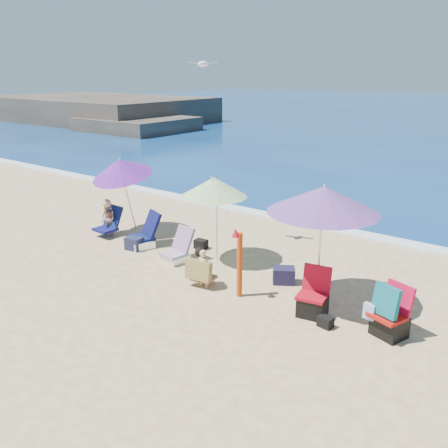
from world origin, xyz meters
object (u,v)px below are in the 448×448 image
Objects in this scene: furled_umbrella at (239,259)px; camp_chair_right at (389,317)px; chair_rainbow at (177,252)px; person_left at (108,219)px; seagull at (203,64)px; camp_chair_left at (313,301)px; person_center at (201,269)px; umbrella_turquoise at (323,200)px; umbrella_striped at (214,187)px; umbrella_blue at (121,168)px; chair_navy at (143,237)px.

furled_umbrella is 2.72m from camp_chair_right.
chair_rainbow is 0.83× the size of camp_chair_right.
camp_chair_right is at bearing -4.22° from person_left.
furled_umbrella is 1.98× the size of seagull.
camp_chair_left is 2.25m from person_center.
furled_umbrella is 1.76× the size of person_center.
umbrella_turquoise is 2.15m from camp_chair_right.
camp_chair_left is 0.94× the size of camp_chair_right.
umbrella_striped reaches higher than chair_rainbow.
umbrella_striped is at bearing 142.33° from furled_umbrella.
umbrella_blue is 1.90m from chair_navy.
chair_navy is 0.94× the size of person_left.
chair_rainbow is 1.47m from person_center.
umbrella_turquoise reaches higher than umbrella_blue.
umbrella_striped is 3.32m from camp_chair_left.
umbrella_striped is 1.99× the size of person_left.
chair_rainbow is 0.96× the size of person_center.
chair_navy is at bearing 175.11° from camp_chair_right.
umbrella_blue is at bearing -162.96° from seagull.
umbrella_blue is 6.15m from camp_chair_left.
umbrella_blue is at bearing 165.64° from chair_rainbow.
person_left reaches higher than person_center.
person_center is (1.29, -0.69, 0.18)m from chair_rainbow.
seagull reaches higher than person_left.
seagull is at bearing 160.79° from umbrella_turquoise.
umbrella_blue is at bearing 160.18° from chair_navy.
furled_umbrella is 1.52× the size of chair_navy.
seagull is at bearing 162.46° from camp_chair_right.
furled_umbrella reaches higher than chair_rainbow.
umbrella_blue is 2.99× the size of seagull.
umbrella_turquoise is 5.80m from umbrella_blue.
person_left is at bearing 178.94° from chair_navy.
chair_rainbow is at bearing -14.36° from umbrella_blue.
chair_navy is 1.00× the size of camp_chair_right.
furled_umbrella is at bearing -10.27° from person_left.
camp_chair_left is at bearing 8.19° from furled_umbrella.
camp_chair_left is 6.08m from person_left.
seagull is (-0.88, 0.76, 2.47)m from umbrella_striped.
chair_rainbow is 3.54m from camp_chair_left.
umbrella_turquoise reaches higher than person_left.
umbrella_striped reaches higher than camp_chair_left.
furled_umbrella reaches higher than camp_chair_left.
person_center is at bearing -13.57° from person_left.
person_left reaches higher than camp_chair_left.
umbrella_turquoise reaches higher than furled_umbrella.
furled_umbrella reaches higher than chair_navy.
chair_navy is at bearing 166.35° from furled_umbrella.
umbrella_blue is 2.46× the size of camp_chair_left.
chair_navy is (-1.91, -0.30, -1.45)m from umbrella_striped.
chair_navy is 1.29m from person_left.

